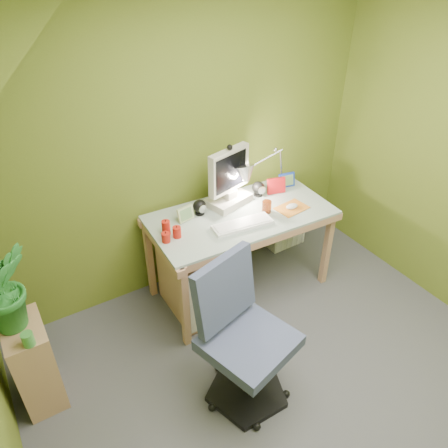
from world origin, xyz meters
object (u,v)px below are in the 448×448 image
side_ledge (34,364)px  potted_plant (6,288)px  monitor (229,173)px  task_chair (249,340)px  radiator (286,229)px  desk_lamp (277,158)px  desk (240,252)px

side_ledge → potted_plant: 0.60m
monitor → task_chair: (-0.52, -1.07, -0.50)m
radiator → monitor: bearing=-173.3°
potted_plant → monitor: bearing=11.8°
potted_plant → task_chair: bearing=-32.4°
radiator → desk_lamp: bearing=-160.0°
desk_lamp → task_chair: (-0.97, -1.07, -0.51)m
monitor → radiator: monitor is taller
desk_lamp → monitor: bearing=-173.1°
desk_lamp → potted_plant: desk_lamp is taller
monitor → potted_plant: (-1.66, -0.35, -0.10)m
desk → task_chair: size_ratio=1.37×
monitor → radiator: 1.10m
potted_plant → radiator: size_ratio=1.52×
desk → side_ledge: (-1.66, -0.22, -0.06)m
desk → side_ledge: size_ratio=2.21×
desk → potted_plant: size_ratio=2.52×
desk_lamp → task_chair: size_ratio=0.54×
side_ledge → task_chair: task_chair is taller
desk → radiator: size_ratio=3.82×
potted_plant → desk_lamp: bearing=9.3°
side_ledge → desk_lamp: bearing=10.6°
monitor → potted_plant: bearing=176.9°
monitor → potted_plant: monitor is taller
task_chair → side_ledge: bearing=133.4°
monitor → side_ledge: monitor is taller
desk_lamp → radiator: (0.27, 0.11, -0.84)m
monitor → radiator: size_ratio=1.45×
desk → desk_lamp: bearing=24.2°
side_ledge → task_chair: 1.34m
potted_plant → side_ledge: bearing=-90.0°
desk → desk_lamp: 0.81m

